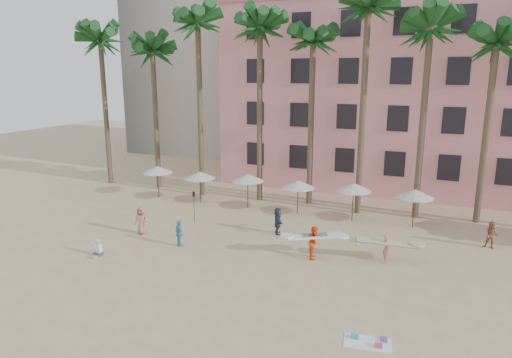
{
  "coord_description": "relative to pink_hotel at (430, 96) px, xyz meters",
  "views": [
    {
      "loc": [
        8.31,
        -18.14,
        10.18
      ],
      "look_at": [
        -1.61,
        6.0,
        4.0
      ],
      "focal_mm": 32.0,
      "sensor_mm": 36.0,
      "label": 1
    }
  ],
  "objects": [
    {
      "name": "umbrella_row",
      "position": [
        -10.0,
        -13.5,
        -5.67
      ],
      "size": [
        22.5,
        2.7,
        2.73
      ],
      "color": "#332B23",
      "rests_on": "ground"
    },
    {
      "name": "seated_man",
      "position": [
        -16.14,
        -25.26,
        -7.68
      ],
      "size": [
        0.41,
        0.72,
        0.94
      ],
      "color": "#3F3F4C",
      "rests_on": "ground"
    },
    {
      "name": "pink_hotel",
      "position": [
        0.0,
        0.0,
        0.0
      ],
      "size": [
        35.0,
        14.0,
        16.0
      ],
      "primitive_type": "cube",
      "color": "pink",
      "rests_on": "ground"
    },
    {
      "name": "ground",
      "position": [
        -7.0,
        -26.0,
        -8.0
      ],
      "size": [
        120.0,
        120.0,
        0.0
      ],
      "primitive_type": "plane",
      "color": "#D1B789",
      "rests_on": "ground"
    },
    {
      "name": "beachgoers",
      "position": [
        -7.94,
        -18.93,
        -7.14
      ],
      "size": [
        21.4,
        7.46,
        1.81
      ],
      "color": "#4E9FB7",
      "rests_on": "ground"
    },
    {
      "name": "paddle",
      "position": [
        -13.99,
        -18.08,
        -6.59
      ],
      "size": [
        0.18,
        0.04,
        2.23
      ],
      "color": "black",
      "rests_on": "ground"
    },
    {
      "name": "beach_towel",
      "position": [
        -0.6,
        -28.03,
        -7.97
      ],
      "size": [
        1.92,
        1.24,
        0.14
      ],
      "color": "white",
      "rests_on": "ground"
    },
    {
      "name": "palm_row",
      "position": [
        -6.49,
        -11.0,
        4.97
      ],
      "size": [
        44.4,
        5.4,
        16.3
      ],
      "color": "brown",
      "rests_on": "ground"
    },
    {
      "name": "carrier_yellow",
      "position": [
        -0.97,
        -19.85,
        -7.09
      ],
      "size": [
        3.39,
        1.63,
        1.55
      ],
      "color": "tan",
      "rests_on": "ground"
    },
    {
      "name": "carrier_white",
      "position": [
        -4.74,
        -20.86,
        -7.01
      ],
      "size": [
        3.11,
        1.78,
        1.85
      ],
      "color": "#FF521A",
      "rests_on": "ground"
    }
  ]
}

